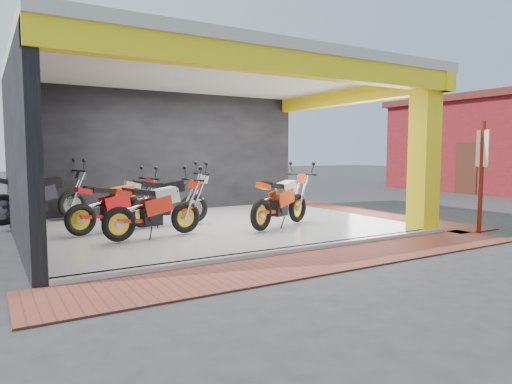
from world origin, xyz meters
TOP-DOWN VIEW (x-y plane):
  - ground at (0.00, 0.00)m, footprint 80.00×80.00m
  - showroom_floor at (0.00, 2.00)m, footprint 8.00×6.00m
  - showroom_ceiling at (0.00, 2.00)m, footprint 8.40×6.40m
  - back_wall at (0.00, 5.10)m, footprint 8.20×0.20m
  - left_wall at (-4.10, 2.00)m, footprint 0.20×6.20m
  - corner_column at (3.75, -0.75)m, footprint 0.50×0.50m
  - header_beam_front at (0.00, -1.00)m, footprint 8.40×0.30m
  - header_beam_right at (4.00, 2.00)m, footprint 0.30×6.40m
  - floor_kerb at (0.00, -1.02)m, footprint 8.00×0.20m
  - paver_front at (0.00, -1.80)m, footprint 9.00×1.40m
  - paver_right at (4.80, 2.00)m, footprint 1.40×7.00m
  - signpost at (4.58, -1.59)m, footprint 0.11×0.34m
  - moto_hero at (1.69, 1.17)m, footprint 2.44×1.67m
  - moto_row_a at (-1.14, 1.18)m, footprint 2.30×1.14m
  - moto_row_b at (-0.48, 2.30)m, footprint 2.34×0.93m
  - moto_row_c at (-1.69, 2.31)m, footprint 2.30×1.31m
  - moto_row_d at (-2.80, 4.50)m, footprint 2.53×1.34m

SIDE VIEW (x-z plane):
  - ground at x=0.00m, z-range 0.00..0.00m
  - paver_front at x=0.00m, z-range 0.00..0.03m
  - paver_right at x=4.80m, z-range 0.00..0.03m
  - showroom_floor at x=0.00m, z-range 0.00..0.10m
  - floor_kerb at x=0.00m, z-range 0.00..0.10m
  - moto_row_c at x=-1.69m, z-range 0.10..1.42m
  - moto_row_a at x=-1.14m, z-range 0.10..1.45m
  - moto_hero at x=1.69m, z-range 0.10..1.50m
  - moto_row_b at x=-0.48m, z-range 0.10..1.51m
  - moto_row_d at x=-2.80m, z-range 0.10..1.57m
  - signpost at x=4.58m, z-range 0.12..2.58m
  - back_wall at x=0.00m, z-range 0.00..3.50m
  - left_wall at x=-4.10m, z-range 0.00..3.50m
  - corner_column at x=3.75m, z-range 0.00..3.50m
  - header_beam_front at x=0.00m, z-range 3.10..3.50m
  - header_beam_right at x=4.00m, z-range 3.10..3.50m
  - showroom_ceiling at x=0.00m, z-range 3.50..3.70m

